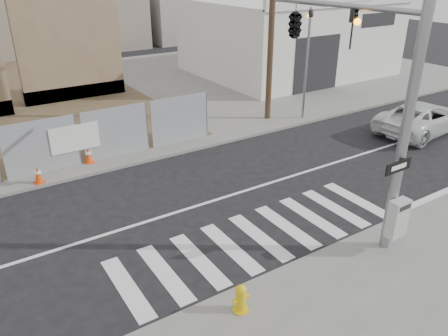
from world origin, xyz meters
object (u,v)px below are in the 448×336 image
signal_pole (328,56)px  auto_shop (288,36)px  traffic_cone_c (38,175)px  traffic_cone_d (89,155)px  suv (422,118)px  fire_hydrant (241,298)px

signal_pole → auto_shop: size_ratio=0.58×
auto_shop → signal_pole: bearing=-127.5°
auto_shop → traffic_cone_c: size_ratio=19.09×
traffic_cone_c → traffic_cone_d: traffic_cone_c is taller
traffic_cone_d → traffic_cone_c: bearing=-159.6°
auto_shop → suv: 13.02m
signal_pole → traffic_cone_c: signal_pole is taller
suv → traffic_cone_d: 14.73m
fire_hydrant → traffic_cone_c: 9.24m
fire_hydrant → auto_shop: bearing=57.6°
fire_hydrant → suv: bearing=30.5°
signal_pole → auto_shop: 19.04m
suv → signal_pole: bearing=99.6°
suv → traffic_cone_c: bearing=70.9°
traffic_cone_c → traffic_cone_d: (2.00, 0.74, -0.00)m
traffic_cone_d → signal_pole: bearing=-54.0°
auto_shop → traffic_cone_c: auto_shop is taller
traffic_cone_c → suv: bearing=-13.6°
traffic_cone_c → traffic_cone_d: 2.13m
traffic_cone_d → suv: bearing=-18.3°
signal_pole → traffic_cone_c: 10.41m
signal_pole → traffic_cone_d: size_ratio=11.21×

